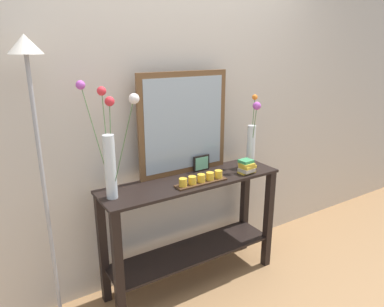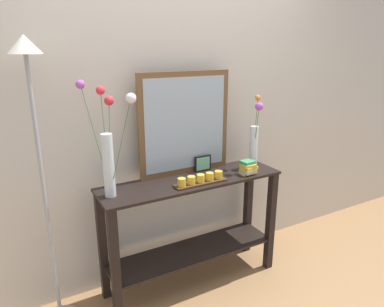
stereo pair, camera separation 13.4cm
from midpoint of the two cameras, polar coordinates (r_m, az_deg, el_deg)
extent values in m
cube|color=#997047|center=(2.96, 1.38, -20.02)|extent=(7.00, 6.00, 0.02)
cube|color=beige|center=(2.66, -1.77, 7.91)|extent=(6.40, 0.08, 2.70)
cube|color=black|center=(2.54, 1.52, -4.45)|extent=(1.36, 0.37, 0.02)
cube|color=black|center=(2.80, 1.42, -15.60)|extent=(1.30, 0.33, 0.02)
cube|color=black|center=(2.39, -10.71, -17.91)|extent=(0.06, 0.06, 0.83)
cube|color=black|center=(2.96, 13.90, -10.72)|extent=(0.06, 0.06, 0.83)
cube|color=black|center=(2.63, -12.85, -14.51)|extent=(0.06, 0.06, 0.83)
cube|color=black|center=(3.16, 10.26, -8.65)|extent=(0.06, 0.06, 0.83)
cube|color=brown|center=(2.57, 0.36, 4.84)|extent=(0.72, 0.03, 0.75)
cube|color=#9EADB7|center=(2.55, 0.52, 4.78)|extent=(0.64, 0.00, 0.67)
cylinder|color=silver|center=(2.24, -11.76, -1.94)|extent=(0.07, 0.07, 0.41)
cylinder|color=#4C753D|center=(2.24, -13.61, 2.07)|extent=(0.11, 0.15, 0.68)
sphere|color=#B24CB7|center=(2.24, -16.05, 10.74)|extent=(0.06, 0.06, 0.06)
cylinder|color=#4C753D|center=(2.23, -12.20, 1.65)|extent=(0.01, 0.05, 0.65)
sphere|color=red|center=(2.19, -12.93, 9.95)|extent=(0.05, 0.05, 0.05)
cylinder|color=#4C753D|center=(2.26, -11.55, 0.95)|extent=(0.07, 0.12, 0.57)
sphere|color=red|center=(2.27, -11.66, 8.39)|extent=(0.06, 0.06, 0.06)
cylinder|color=#4C753D|center=(2.15, -9.86, 0.80)|extent=(0.13, 0.13, 0.62)
sphere|color=silver|center=(2.05, -8.01, 8.88)|extent=(0.06, 0.06, 0.06)
cylinder|color=silver|center=(2.79, 11.31, 1.05)|extent=(0.06, 0.06, 0.33)
cylinder|color=#4C753D|center=(2.79, 11.56, 3.47)|extent=(0.05, 0.03, 0.52)
sphere|color=orange|center=(2.76, 12.04, 8.84)|extent=(0.04, 0.04, 0.04)
cylinder|color=#4C753D|center=(2.74, 11.67, 2.72)|extent=(0.04, 0.09, 0.48)
sphere|color=#B24CB7|center=(2.65, 12.29, 7.46)|extent=(0.06, 0.06, 0.06)
cube|color=#472D1C|center=(2.46, 2.97, -4.78)|extent=(0.39, 0.09, 0.01)
cylinder|color=gold|center=(2.38, -0.06, -4.69)|extent=(0.06, 0.06, 0.05)
cylinder|color=gold|center=(2.41, 1.49, -4.37)|extent=(0.06, 0.06, 0.05)
cylinder|color=gold|center=(2.45, 2.99, -4.05)|extent=(0.06, 0.06, 0.05)
cylinder|color=gold|center=(2.48, 4.44, -3.75)|extent=(0.06, 0.06, 0.05)
cylinder|color=gold|center=(2.52, 5.85, -3.45)|extent=(0.06, 0.06, 0.05)
cube|color=black|center=(2.68, 3.18, -1.62)|extent=(0.14, 0.01, 0.12)
cube|color=#76C496|center=(2.68, 3.26, -1.67)|extent=(0.11, 0.00, 0.10)
cube|color=gold|center=(2.68, 10.53, -3.12)|extent=(0.13, 0.07, 0.01)
cube|color=#B2A893|center=(2.66, 10.49, -2.80)|extent=(0.11, 0.10, 0.03)
cube|color=gold|center=(2.66, 10.67, -2.27)|extent=(0.12, 0.10, 0.02)
cube|color=gold|center=(2.65, 10.53, -1.89)|extent=(0.10, 0.09, 0.02)
cube|color=#388E56|center=(2.65, 10.42, -1.40)|extent=(0.10, 0.09, 0.02)
cylinder|color=#9E9EA3|center=(2.29, -21.16, -7.27)|extent=(0.02, 0.02, 1.71)
cone|color=beige|center=(2.10, -23.89, 15.94)|extent=(0.18, 0.18, 0.10)
camera|label=1|loc=(0.07, -88.44, 0.48)|focal=32.87mm
camera|label=2|loc=(0.07, 91.56, -0.48)|focal=32.87mm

